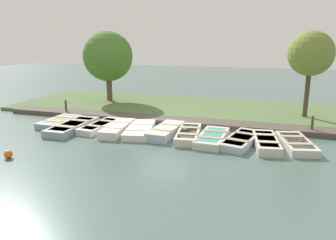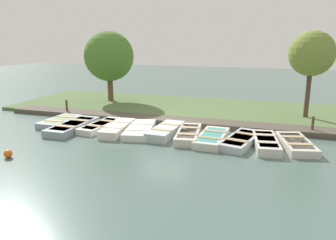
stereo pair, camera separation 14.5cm
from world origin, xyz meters
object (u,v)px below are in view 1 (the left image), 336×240
object	(u,v)px
rowboat_10	(296,143)
rowboat_6	(188,134)
rowboat_9	(266,142)
rowboat_4	(140,130)
park_tree_left	(311,54)
rowboat_8	(241,140)
rowboat_0	(59,122)
mooring_post_near	(66,107)
rowboat_5	(166,131)
rowboat_2	(100,126)
rowboat_7	(212,138)
mooring_post_far	(312,125)
buoy	(8,154)
rowboat_1	(73,126)
rowboat_3	(117,128)
park_tree_far_left	(108,57)

from	to	relation	value
rowboat_10	rowboat_6	bearing A→B (deg)	-102.35
rowboat_9	rowboat_10	xyz separation A→B (m)	(-0.29, 1.27, -0.02)
rowboat_4	park_tree_left	bearing A→B (deg)	111.73
rowboat_8	park_tree_left	size ratio (longest dim) A/B	0.65
rowboat_0	mooring_post_near	xyz separation A→B (m)	(-2.19, -1.02, 0.32)
rowboat_5	rowboat_10	bearing A→B (deg)	92.13
rowboat_2	rowboat_7	bearing A→B (deg)	92.28
rowboat_4	rowboat_8	bearing A→B (deg)	75.53
rowboat_2	mooring_post_near	world-z (taller)	mooring_post_near
mooring_post_far	buoy	distance (m)	14.17
rowboat_4	rowboat_1	bearing A→B (deg)	-93.42
rowboat_9	rowboat_7	bearing A→B (deg)	-99.16
rowboat_1	mooring_post_near	size ratio (longest dim) A/B	3.63
rowboat_3	rowboat_9	distance (m)	7.40
rowboat_7	park_tree_far_left	distance (m)	11.91
mooring_post_near	buoy	bearing A→B (deg)	17.22
rowboat_2	rowboat_8	bearing A→B (deg)	93.38
rowboat_7	rowboat_8	distance (m)	1.34
rowboat_0	rowboat_7	distance (m)	8.77
rowboat_6	rowboat_9	xyz separation A→B (m)	(0.20, 3.64, 0.01)
rowboat_3	mooring_post_near	size ratio (longest dim) A/B	3.18
rowboat_3	rowboat_5	size ratio (longest dim) A/B	1.02
rowboat_1	mooring_post_far	world-z (taller)	mooring_post_far
rowboat_1	rowboat_8	bearing A→B (deg)	92.20
rowboat_7	mooring_post_near	bearing A→B (deg)	-103.34
mooring_post_far	rowboat_6	bearing A→B (deg)	-66.96
rowboat_9	buoy	world-z (taller)	rowboat_9
rowboat_5	rowboat_7	world-z (taller)	rowboat_5
mooring_post_near	park_tree_far_left	size ratio (longest dim) A/B	0.19
buoy	park_tree_left	xyz separation A→B (m)	(-10.56, 12.01, 3.70)
rowboat_1	rowboat_9	xyz separation A→B (m)	(-0.20, 9.88, 0.02)
rowboat_5	park_tree_far_left	world-z (taller)	park_tree_far_left
rowboat_8	rowboat_10	size ratio (longest dim) A/B	1.09
rowboat_0	rowboat_8	distance (m)	10.11
rowboat_2	park_tree_left	size ratio (longest dim) A/B	0.60
rowboat_1	buoy	distance (m)	4.50
rowboat_7	mooring_post_far	bearing A→B (deg)	121.57
rowboat_3	mooring_post_far	size ratio (longest dim) A/B	3.18
rowboat_0	rowboat_2	bearing A→B (deg)	88.89
rowboat_2	rowboat_10	size ratio (longest dim) A/B	1.00
rowboat_8	rowboat_3	bearing A→B (deg)	-76.52
rowboat_5	rowboat_8	size ratio (longest dim) A/B	0.91
rowboat_1	park_tree_left	xyz separation A→B (m)	(-6.06, 11.95, 3.68)
rowboat_1	mooring_post_near	bearing A→B (deg)	-140.49
rowboat_3	rowboat_6	size ratio (longest dim) A/B	0.98
rowboat_9	mooring_post_near	xyz separation A→B (m)	(-2.67, -12.23, 0.29)
rowboat_3	rowboat_9	bearing A→B (deg)	83.05
rowboat_3	mooring_post_far	distance (m)	9.90
rowboat_5	rowboat_9	world-z (taller)	rowboat_5
rowboat_3	rowboat_7	bearing A→B (deg)	83.09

